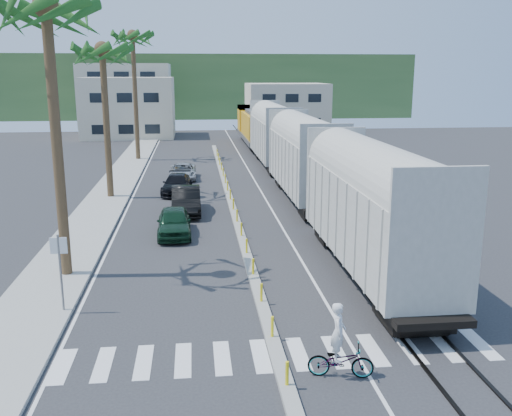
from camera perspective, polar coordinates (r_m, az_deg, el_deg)
The scene contains 16 objects.
ground at distance 20.19m, azimuth 1.23°, elevation -11.85°, with size 140.00×140.00×0.00m, color #28282B.
sidewalk at distance 44.36m, azimuth -14.05°, elevation 1.89°, with size 3.00×90.00×0.15m, color gray.
rails at distance 47.48m, azimuth 2.82°, elevation 2.96°, with size 1.56×100.00×0.06m.
median at distance 39.08m, azimuth -2.58°, elevation 0.78°, with size 0.45×60.00×0.85m.
crosswalk at distance 18.42m, azimuth 2.06°, elevation -14.47°, with size 14.00×2.20×0.01m, color silver.
lane_markings at distance 43.95m, azimuth -5.81°, elevation 2.03°, with size 9.42×90.00×0.01m.
freight_train at distance 44.40m, azimuth 3.41°, elevation 5.98°, with size 3.00×60.94×5.85m.
palm_trees at distance 41.25m, azimuth -14.77°, elevation 16.02°, with size 3.50×37.20×13.75m.
street_sign at distance 21.72m, azimuth -19.02°, elevation -5.16°, with size 0.60×0.08×3.00m.
buildings at distance 89.95m, azimuth -8.97°, elevation 10.52°, with size 38.00×27.00×10.00m.
hillside at distance 118.16m, azimuth -5.22°, elevation 12.07°, with size 80.00×20.00×12.00m, color #385628.
car_lead at distance 31.09m, azimuth -8.19°, elevation -1.38°, with size 1.89×4.48×1.51m, color black.
car_second at distance 35.93m, azimuth -7.00°, elevation 0.77°, with size 1.83×5.03×1.65m, color black.
car_third at distance 41.94m, azimuth -7.92°, elevation 2.37°, with size 2.35×4.90×1.38m, color black.
car_rear at distance 47.64m, azimuth -7.31°, elevation 3.65°, with size 2.13×4.61×1.28m, color #AEB0B3.
cyclist at distance 17.10m, azimuth 8.40°, elevation -14.23°, with size 1.43×2.17×2.29m.
Camera 1 is at (-2.42, -18.10, 8.61)m, focal length 40.00 mm.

